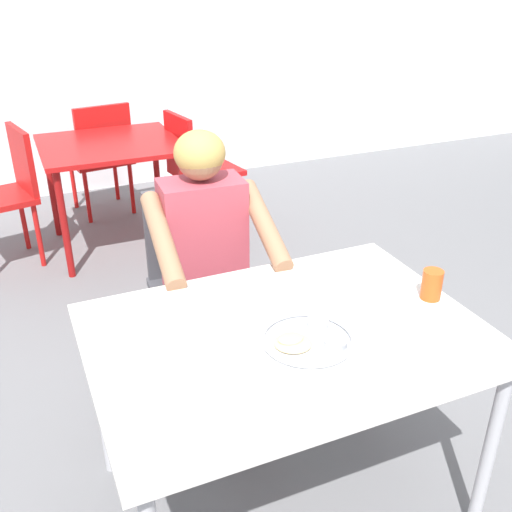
# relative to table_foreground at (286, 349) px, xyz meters

# --- Properties ---
(ground_plane) EXTENTS (12.00, 12.00, 0.05)m
(ground_plane) POSITION_rel_table_foreground_xyz_m (0.04, -0.04, -0.68)
(ground_plane) COLOR slate
(table_foreground) EXTENTS (1.23, 0.88, 0.72)m
(table_foreground) POSITION_rel_table_foreground_xyz_m (0.00, 0.00, 0.00)
(table_foreground) COLOR silver
(table_foreground) RESTS_ON ground
(thali_tray) EXTENTS (0.29, 0.29, 0.03)m
(thali_tray) POSITION_rel_table_foreground_xyz_m (0.04, -0.08, 0.08)
(thali_tray) COLOR #B7BABF
(thali_tray) RESTS_ON table_foreground
(drinking_cup) EXTENTS (0.07, 0.07, 0.11)m
(drinking_cup) POSITION_rel_table_foreground_xyz_m (0.54, -0.01, 0.12)
(drinking_cup) COLOR #D84C19
(drinking_cup) RESTS_ON table_foreground
(chair_foreground) EXTENTS (0.45, 0.44, 0.87)m
(chair_foreground) POSITION_rel_table_foreground_xyz_m (-0.01, 0.90, -0.16)
(chair_foreground) COLOR #3F3F44
(chair_foreground) RESTS_ON ground
(diner_foreground) EXTENTS (0.51, 0.57, 1.18)m
(diner_foreground) POSITION_rel_table_foreground_xyz_m (-0.02, 0.67, 0.05)
(diner_foreground) COLOR #3D3D3D
(diner_foreground) RESTS_ON ground
(table_background_red) EXTENTS (0.87, 0.80, 0.72)m
(table_background_red) POSITION_rel_table_foreground_xyz_m (-0.10, 2.38, -0.02)
(table_background_red) COLOR #B71414
(table_background_red) RESTS_ON ground
(chair_red_left) EXTENTS (0.49, 0.48, 0.86)m
(chair_red_left) POSITION_rel_table_foreground_xyz_m (-0.75, 2.40, -0.15)
(chair_red_left) COLOR #B71513
(chair_red_left) RESTS_ON ground
(chair_red_right) EXTENTS (0.50, 0.45, 0.85)m
(chair_red_right) POSITION_rel_table_foreground_xyz_m (0.48, 2.41, -0.16)
(chair_red_right) COLOR red
(chair_red_right) RESTS_ON ground
(chair_red_far) EXTENTS (0.49, 0.49, 0.86)m
(chair_red_far) POSITION_rel_table_foreground_xyz_m (-0.07, 2.97, -0.16)
(chair_red_far) COLOR red
(chair_red_far) RESTS_ON ground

